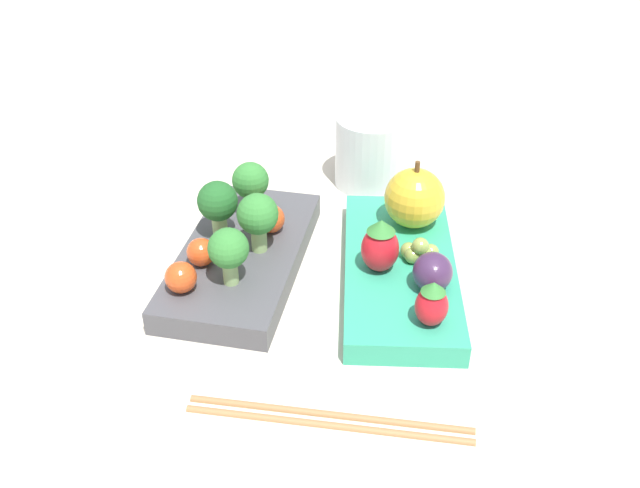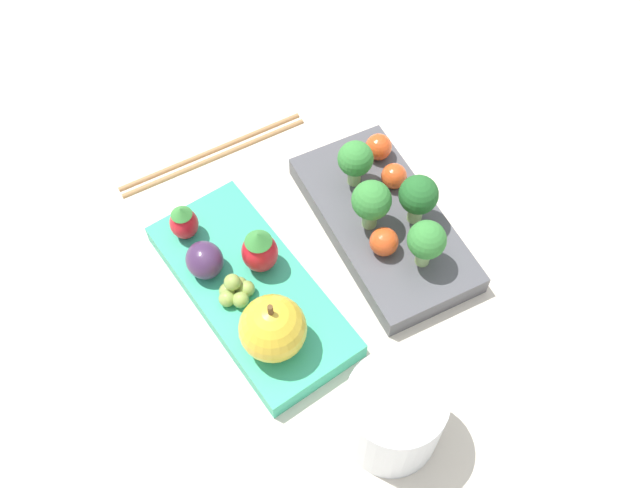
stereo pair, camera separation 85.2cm
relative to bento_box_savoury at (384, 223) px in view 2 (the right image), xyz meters
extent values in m
plane|color=beige|center=(0.00, -0.07, -0.01)|extent=(4.00, 4.00, 0.00)
cube|color=#4C4C51|center=(0.00, 0.00, 0.00)|extent=(0.22, 0.12, 0.02)
cube|color=#33A87F|center=(0.00, -0.15, 0.00)|extent=(0.23, 0.12, 0.02)
cylinder|color=#93B770|center=(0.02, 0.02, 0.02)|extent=(0.01, 0.01, 0.02)
sphere|color=#236028|center=(0.02, 0.02, 0.05)|extent=(0.04, 0.04, 0.04)
cylinder|color=#93B770|center=(-0.05, 0.00, 0.02)|extent=(0.01, 0.01, 0.02)
sphere|color=#388438|center=(-0.05, 0.00, 0.05)|extent=(0.03, 0.03, 0.03)
cylinder|color=#93B770|center=(0.06, 0.00, 0.02)|extent=(0.01, 0.01, 0.02)
sphere|color=#388438|center=(0.06, 0.00, 0.05)|extent=(0.04, 0.04, 0.04)
cylinder|color=#93B770|center=(-0.01, -0.02, 0.02)|extent=(0.01, 0.01, 0.02)
sphere|color=#388438|center=(-0.01, -0.02, 0.05)|extent=(0.04, 0.04, 0.04)
sphere|color=#DB4C1E|center=(-0.03, 0.03, 0.02)|extent=(0.03, 0.03, 0.03)
sphere|color=#DB4C1E|center=(0.03, -0.02, 0.03)|extent=(0.03, 0.03, 0.03)
sphere|color=#DB4C1E|center=(-0.07, 0.04, 0.02)|extent=(0.03, 0.03, 0.03)
sphere|color=gold|center=(0.06, -0.16, 0.04)|extent=(0.06, 0.06, 0.06)
cylinder|color=brown|center=(0.06, -0.16, 0.07)|extent=(0.00, 0.00, 0.01)
ellipsoid|color=red|center=(-0.08, -0.17, 0.03)|extent=(0.03, 0.03, 0.03)
cone|color=#388438|center=(-0.08, -0.17, 0.05)|extent=(0.02, 0.02, 0.01)
ellipsoid|color=red|center=(-0.01, -0.13, 0.03)|extent=(0.03, 0.03, 0.04)
cone|color=#388438|center=(-0.01, -0.13, 0.06)|extent=(0.02, 0.02, 0.01)
ellipsoid|color=#42284C|center=(-0.03, -0.17, 0.03)|extent=(0.04, 0.03, 0.03)
sphere|color=#8EA84C|center=(0.01, -0.16, 0.02)|extent=(0.02, 0.02, 0.02)
sphere|color=#8EA84C|center=(0.01, -0.15, 0.02)|extent=(0.02, 0.02, 0.02)
sphere|color=#8EA84C|center=(-0.01, -0.16, 0.02)|extent=(0.02, 0.02, 0.02)
sphere|color=#8EA84C|center=(-0.01, -0.17, 0.02)|extent=(0.02, 0.02, 0.02)
sphere|color=#8EA84C|center=(0.01, -0.17, 0.02)|extent=(0.02, 0.02, 0.02)
sphere|color=#8EA84C|center=(0.00, -0.16, 0.03)|extent=(0.02, 0.02, 0.02)
cylinder|color=silver|center=(0.17, -0.11, 0.03)|extent=(0.08, 0.08, 0.08)
cylinder|color=#A37547|center=(-0.17, -0.10, -0.01)|extent=(0.01, 0.21, 0.01)
cylinder|color=#A37547|center=(-0.18, -0.10, -0.01)|extent=(0.01, 0.21, 0.01)
camera|label=1|loc=(-0.52, -0.14, 0.39)|focal=40.00mm
camera|label=2|loc=(0.31, -0.25, 0.58)|focal=40.00mm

